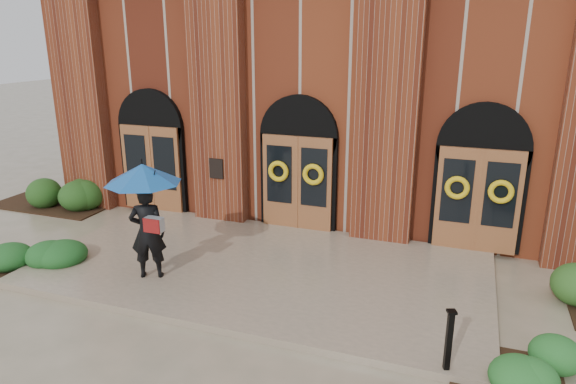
% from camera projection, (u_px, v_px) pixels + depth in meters
% --- Properties ---
extents(ground, '(90.00, 90.00, 0.00)m').
position_uv_depth(ground, '(258.00, 274.00, 11.52)').
color(ground, tan).
rests_on(ground, ground).
extents(landing, '(10.00, 5.30, 0.15)m').
position_uv_depth(landing, '(260.00, 268.00, 11.63)').
color(landing, tan).
rests_on(landing, ground).
extents(church_building, '(16.20, 12.53, 7.00)m').
position_uv_depth(church_building, '(352.00, 83.00, 18.40)').
color(church_building, maroon).
rests_on(church_building, ground).
extents(man_with_umbrella, '(2.07, 2.07, 2.49)m').
position_uv_depth(man_with_umbrella, '(145.00, 199.00, 10.58)').
color(man_with_umbrella, black).
rests_on(man_with_umbrella, landing).
extents(metal_post, '(0.18, 0.18, 1.02)m').
position_uv_depth(metal_post, '(449.00, 339.00, 7.85)').
color(metal_post, black).
rests_on(metal_post, landing).
extents(hedge_wall_left, '(3.39, 1.35, 0.87)m').
position_uv_depth(hedge_wall_left, '(49.00, 193.00, 15.96)').
color(hedge_wall_left, '#204717').
rests_on(hedge_wall_left, ground).
extents(hedge_front_left, '(1.58, 1.36, 0.56)m').
position_uv_depth(hedge_front_left, '(27.00, 256.00, 11.75)').
color(hedge_front_left, '#1B501E').
rests_on(hedge_front_left, ground).
extents(hedge_front_right, '(1.52, 1.30, 0.54)m').
position_uv_depth(hedge_front_right, '(508.00, 361.00, 7.99)').
color(hedge_front_right, '#226025').
rests_on(hedge_front_right, ground).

